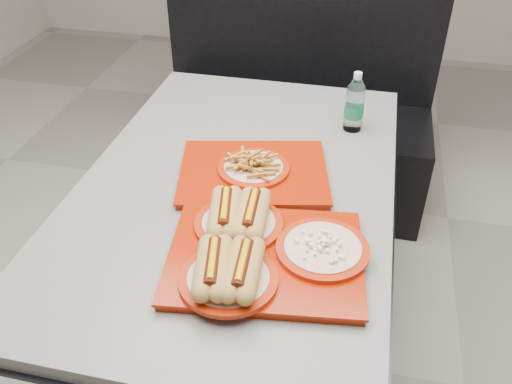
% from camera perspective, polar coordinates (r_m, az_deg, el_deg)
% --- Properties ---
extents(ground, '(6.00, 6.00, 0.00)m').
position_cam_1_polar(ground, '(2.10, -1.60, -15.86)').
color(ground, gray).
rests_on(ground, ground).
extents(diner_table, '(0.92, 1.42, 0.75)m').
position_cam_1_polar(diner_table, '(1.68, -1.93, -3.49)').
color(diner_table, black).
rests_on(diner_table, ground).
extents(booth_bench, '(1.30, 0.57, 1.35)m').
position_cam_1_polar(booth_bench, '(2.68, 3.95, 8.14)').
color(booth_bench, black).
rests_on(booth_bench, ground).
extents(tray_near, '(0.51, 0.43, 0.10)m').
position_cam_1_polar(tray_near, '(1.29, 0.13, -6.05)').
color(tray_near, '#991A04').
rests_on(tray_near, diner_table).
extents(tray_far, '(0.49, 0.42, 0.08)m').
position_cam_1_polar(tray_far, '(1.59, -0.27, 2.36)').
color(tray_far, '#991A04').
rests_on(tray_far, diner_table).
extents(water_bottle, '(0.06, 0.06, 0.20)m').
position_cam_1_polar(water_bottle, '(1.83, 10.33, 8.97)').
color(water_bottle, silver).
rests_on(water_bottle, diner_table).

